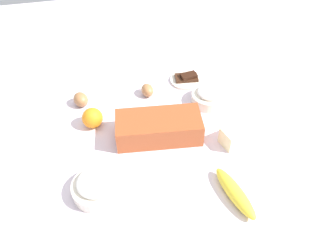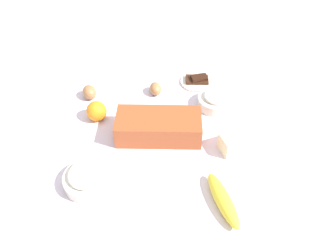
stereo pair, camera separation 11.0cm
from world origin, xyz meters
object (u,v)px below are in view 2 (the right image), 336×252
Objects in this scene: egg_beside_bowl at (155,89)px; butter_block at (235,143)px; loaf_pan at (159,126)px; orange_fruit at (97,111)px; chocolate_plate at (197,81)px; egg_near_butter at (89,92)px; flour_bowl at (89,177)px; sugar_bowl at (216,100)px; banana at (223,200)px.

butter_block is at bearing -53.37° from egg_beside_bowl.
loaf_pan reaches higher than orange_fruit.
loaf_pan is 0.33m from chocolate_plate.
loaf_pan is at bearing 159.39° from butter_block.
chocolate_plate is (0.42, 0.05, -0.02)m from egg_near_butter.
loaf_pan reaches higher than butter_block.
chocolate_plate is at bearing 49.81° from flour_bowl.
flour_bowl is at bearing -133.13° from loaf_pan.
banana is at bearing -98.35° from sugar_bowl.
orange_fruit is at bearing 133.48° from banana.
loaf_pan is 0.25m from butter_block.
orange_fruit is (-0.37, 0.39, 0.02)m from banana.
banana is at bearing -91.62° from chocolate_plate.
egg_beside_bowl is (-0.23, 0.31, -0.01)m from butter_block.
orange_fruit is at bearing -155.17° from chocolate_plate.
butter_block reaches higher than egg_beside_bowl.
orange_fruit reaches higher than sugar_bowl.
flour_bowl is 0.28m from orange_fruit.
flour_bowl is 0.41m from egg_near_butter.
flour_bowl reaches higher than butter_block.
flour_bowl is 0.46m from butter_block.
butter_block is at bearing -32.81° from egg_near_butter.
orange_fruit reaches higher than chocolate_plate.
flour_bowl is 0.61m from chocolate_plate.
egg_near_butter is at bearing -179.50° from egg_beside_bowl.
loaf_pan is 0.33m from banana.
flour_bowl is at bearing -144.23° from sugar_bowl.
butter_block reaches higher than egg_near_butter.
sugar_bowl is 0.22m from butter_block.
sugar_bowl is 2.01× the size of egg_near_butter.
egg_near_butter reaches higher than banana.
loaf_pan is 4.11× the size of orange_fruit.
orange_fruit is 0.49m from butter_block.
flour_bowl is 1.13× the size of sugar_bowl.
orange_fruit is 0.43m from chocolate_plate.
orange_fruit is (-0.21, 0.10, -0.01)m from loaf_pan.
butter_block is 1.38× the size of egg_near_butter.
egg_near_butter is (-0.41, 0.51, 0.01)m from banana.
chocolate_plate is at bearing 17.15° from egg_beside_bowl.
egg_near_butter is 1.05× the size of egg_beside_bowl.
loaf_pan is 2.23× the size of sugar_bowl.
sugar_bowl is 0.43m from orange_fruit.
egg_near_butter is at bearing 128.30° from banana.
chocolate_plate is at bearing 24.83° from orange_fruit.
flour_bowl is 0.78× the size of banana.
flour_bowl is at bearing 164.34° from banana.
chocolate_plate is (-0.06, 0.37, -0.02)m from butter_block.
butter_block is (0.24, -0.09, -0.01)m from loaf_pan.
butter_block is at bearing -22.82° from orange_fruit.
egg_beside_bowl is (-0.15, 0.52, 0.00)m from banana.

